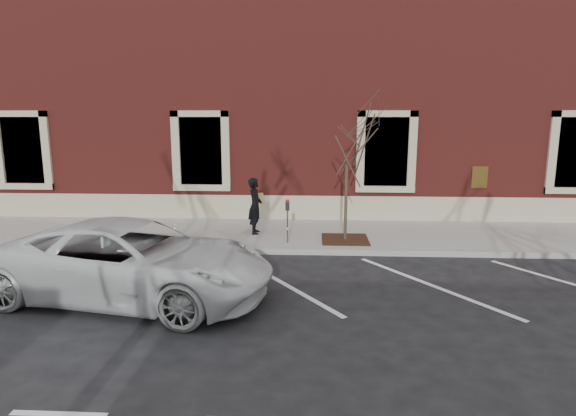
# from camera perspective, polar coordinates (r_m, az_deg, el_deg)

# --- Properties ---
(ground) EXTENTS (120.00, 120.00, 0.00)m
(ground) POSITION_cam_1_polar(r_m,az_deg,el_deg) (12.64, -0.14, -5.42)
(ground) COLOR #28282B
(ground) RESTS_ON ground
(sidewalk_near) EXTENTS (40.00, 3.50, 0.15)m
(sidewalk_near) POSITION_cam_1_polar(r_m,az_deg,el_deg) (14.31, 0.24, -3.14)
(sidewalk_near) COLOR #A6A39C
(sidewalk_near) RESTS_ON ground
(curb_near) EXTENTS (40.00, 0.12, 0.15)m
(curb_near) POSITION_cam_1_polar(r_m,az_deg,el_deg) (12.58, -0.16, -5.16)
(curb_near) COLOR #9E9E99
(curb_near) RESTS_ON ground
(parking_stripes) EXTENTS (28.00, 4.40, 0.01)m
(parking_stripes) POSITION_cam_1_polar(r_m,az_deg,el_deg) (10.56, -0.80, -8.80)
(parking_stripes) COLOR silver
(parking_stripes) RESTS_ON ground
(building_civic) EXTENTS (40.00, 8.62, 8.00)m
(building_civic) POSITION_cam_1_polar(r_m,az_deg,el_deg) (19.86, 1.10, 12.25)
(building_civic) COLOR maroon
(building_civic) RESTS_ON ground
(man) EXTENTS (0.41, 0.61, 1.63)m
(man) POSITION_cam_1_polar(r_m,az_deg,el_deg) (14.01, -3.93, 0.26)
(man) COLOR black
(man) RESTS_ON sidewalk_near
(parking_meter) EXTENTS (0.11, 0.08, 1.19)m
(parking_meter) POSITION_cam_1_polar(r_m,az_deg,el_deg) (12.90, -0.07, -0.61)
(parking_meter) COLOR #595B60
(parking_meter) RESTS_ON sidewalk_near
(tree_grate) EXTENTS (1.28, 1.28, 0.03)m
(tree_grate) POSITION_cam_1_polar(r_m,az_deg,el_deg) (13.49, 6.77, -3.71)
(tree_grate) COLOR #371D11
(tree_grate) RESTS_ON sidewalk_near
(sapling) EXTENTS (2.26, 2.26, 3.77)m
(sapling) POSITION_cam_1_polar(r_m,az_deg,el_deg) (13.07, 7.03, 7.47)
(sapling) COLOR #4A3C2D
(sapling) RESTS_ON sidewalk_near
(white_truck) EXTENTS (5.90, 3.51, 1.54)m
(white_truck) POSITION_cam_1_polar(r_m,az_deg,el_deg) (9.95, -17.97, -5.97)
(white_truck) COLOR silver
(white_truck) RESTS_ON ground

